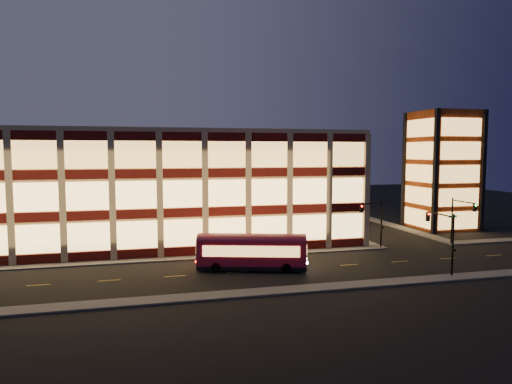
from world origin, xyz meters
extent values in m
plane|color=black|center=(0.00, 0.00, 0.00)|extent=(200.00, 200.00, 0.00)
cube|color=#514F4C|center=(-3.00, 1.00, 0.07)|extent=(54.00, 2.00, 0.15)
cube|color=#514F4C|center=(23.00, 17.00, 0.07)|extent=(2.00, 30.00, 0.15)
cube|color=#514F4C|center=(40.00, 1.00, 0.07)|extent=(14.00, 2.00, 0.15)
cube|color=#514F4C|center=(34.00, 17.00, 0.07)|extent=(2.00, 30.00, 0.15)
cube|color=#514F4C|center=(0.00, -13.00, 0.07)|extent=(100.00, 2.00, 0.15)
cube|color=tan|center=(-3.00, 17.00, 7.00)|extent=(50.00, 30.00, 14.00)
cube|color=tan|center=(-3.00, 17.00, 14.25)|extent=(50.40, 30.40, 0.50)
cube|color=#470C0A|center=(-3.00, 1.88, 0.65)|extent=(50.10, 0.25, 1.00)
cube|color=#FFC66B|center=(-3.00, 1.90, 2.75)|extent=(49.00, 0.20, 3.00)
cube|color=#470C0A|center=(22.12, 17.00, 0.65)|extent=(0.25, 30.10, 1.00)
cube|color=#FFC66B|center=(22.10, 17.00, 2.75)|extent=(0.20, 29.00, 3.00)
cube|color=#470C0A|center=(-3.00, 1.88, 5.05)|extent=(50.10, 0.25, 1.00)
cube|color=#FFC66B|center=(-3.00, 1.90, 7.15)|extent=(49.00, 0.20, 3.00)
cube|color=#470C0A|center=(22.12, 17.00, 5.05)|extent=(0.25, 30.10, 1.00)
cube|color=#FFC66B|center=(22.10, 17.00, 7.15)|extent=(0.20, 29.00, 3.00)
cube|color=#470C0A|center=(-3.00, 1.88, 9.45)|extent=(50.10, 0.25, 1.00)
cube|color=#FFC66B|center=(-3.00, 1.90, 11.55)|extent=(49.00, 0.20, 3.00)
cube|color=#470C0A|center=(22.12, 17.00, 9.45)|extent=(0.25, 30.10, 1.00)
cube|color=#FFC66B|center=(22.10, 17.00, 11.55)|extent=(0.20, 29.00, 3.00)
cube|color=#8C3814|center=(40.00, 12.00, 9.00)|extent=(8.00, 8.00, 18.00)
cube|color=black|center=(36.00, 8.00, 9.00)|extent=(0.60, 0.60, 18.00)
cube|color=black|center=(44.00, 8.00, 9.00)|extent=(0.60, 0.60, 18.00)
cube|color=black|center=(36.00, 16.00, 9.00)|extent=(0.60, 0.60, 18.00)
cube|color=black|center=(44.00, 16.00, 9.00)|extent=(0.60, 0.60, 18.00)
cube|color=#E5A550|center=(40.00, 7.92, 1.80)|extent=(6.60, 0.16, 2.60)
cube|color=#E5A550|center=(35.92, 12.00, 1.80)|extent=(0.16, 6.60, 2.60)
cube|color=#E5A550|center=(40.00, 7.92, 5.20)|extent=(6.60, 0.16, 2.60)
cube|color=#E5A550|center=(35.92, 12.00, 5.20)|extent=(0.16, 6.60, 2.60)
cube|color=#E5A550|center=(40.00, 7.92, 8.60)|extent=(6.60, 0.16, 2.60)
cube|color=#E5A550|center=(35.92, 12.00, 8.60)|extent=(0.16, 6.60, 2.60)
cube|color=#E5A550|center=(40.00, 7.92, 12.00)|extent=(6.60, 0.16, 2.60)
cube|color=#E5A550|center=(35.92, 12.00, 12.00)|extent=(0.16, 6.60, 2.60)
cube|color=#E5A550|center=(40.00, 7.92, 15.40)|extent=(6.60, 0.16, 2.60)
cube|color=#E5A550|center=(35.92, 12.00, 15.40)|extent=(0.16, 6.60, 2.60)
cylinder|color=black|center=(23.50, 0.80, 3.00)|extent=(0.18, 0.18, 6.00)
cylinder|color=black|center=(21.75, 0.05, 5.70)|extent=(3.56, 1.63, 0.14)
cube|color=black|center=(20.00, -0.70, 5.20)|extent=(0.32, 0.32, 0.95)
sphere|color=#FF0C05|center=(20.00, -0.88, 5.50)|extent=(0.20, 0.20, 0.20)
cube|color=black|center=(23.50, 0.60, 2.60)|extent=(0.25, 0.18, 0.28)
cylinder|color=black|center=(33.50, 0.80, 3.00)|extent=(0.18, 0.18, 6.00)
cylinder|color=black|center=(33.50, -1.20, 5.70)|extent=(0.14, 4.00, 0.14)
cube|color=black|center=(33.50, -3.20, 5.20)|extent=(0.32, 0.32, 0.95)
sphere|color=#0CFF26|center=(33.50, -3.38, 5.50)|extent=(0.20, 0.20, 0.20)
cube|color=black|center=(33.50, 0.60, 2.60)|extent=(0.25, 0.18, 0.28)
cube|color=#0C7226|center=(33.50, 0.65, 3.60)|extent=(1.20, 0.06, 0.28)
cylinder|color=black|center=(23.50, -12.50, 3.00)|extent=(0.18, 0.18, 6.00)
cylinder|color=black|center=(23.50, -10.50, 5.70)|extent=(0.14, 4.00, 0.14)
cube|color=black|center=(23.50, -8.50, 5.20)|extent=(0.32, 0.32, 0.95)
sphere|color=#FF0C05|center=(23.50, -8.68, 5.50)|extent=(0.20, 0.20, 0.20)
cube|color=black|center=(23.50, -12.70, 2.60)|extent=(0.25, 0.18, 0.28)
cube|color=maroon|center=(5.67, -5.37, 1.84)|extent=(11.12, 5.61, 2.48)
cube|color=black|center=(5.67, -5.37, 0.38)|extent=(11.12, 5.61, 0.38)
cylinder|color=black|center=(2.02, -5.54, 0.49)|extent=(1.02, 0.58, 0.97)
cylinder|color=black|center=(2.69, -3.26, 0.49)|extent=(1.02, 0.58, 0.97)
cylinder|color=black|center=(8.66, -7.48, 0.49)|extent=(1.02, 0.58, 0.97)
cylinder|color=black|center=(9.32, -5.19, 0.49)|extent=(1.02, 0.58, 0.97)
cube|color=#E5A550|center=(5.29, -6.69, 2.16)|extent=(9.14, 2.72, 1.08)
cube|color=#E5A550|center=(6.06, -4.04, 2.16)|extent=(9.14, 2.72, 1.08)
camera|label=1|loc=(-4.79, -49.14, 11.80)|focal=32.00mm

